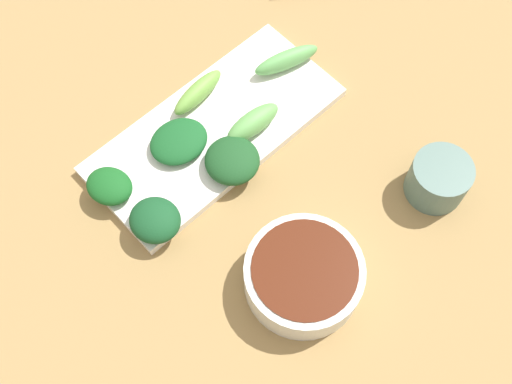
# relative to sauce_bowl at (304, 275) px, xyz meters

# --- Properties ---
(tabletop) EXTENTS (2.10, 2.10, 0.02)m
(tabletop) POSITION_rel_sauce_bowl_xyz_m (0.13, -0.03, -0.04)
(tabletop) COLOR #9C7A49
(tabletop) RESTS_ON ground
(sauce_bowl) EXTENTS (0.12, 0.12, 0.05)m
(sauce_bowl) POSITION_rel_sauce_bowl_xyz_m (0.00, 0.00, 0.00)
(sauce_bowl) COLOR silver
(sauce_bowl) RESTS_ON tabletop
(serving_plate) EXTENTS (0.14, 0.30, 0.01)m
(serving_plate) POSITION_rel_sauce_bowl_xyz_m (0.20, -0.05, -0.02)
(serving_plate) COLOR white
(serving_plate) RESTS_ON tabletop
(broccoli_stalk_0) EXTENTS (0.03, 0.07, 0.03)m
(broccoli_stalk_0) POSITION_rel_sauce_bowl_xyz_m (0.17, -0.09, 0.00)
(broccoli_stalk_0) COLOR #64A955
(broccoli_stalk_0) RESTS_ON serving_plate
(broccoli_stalk_1) EXTENTS (0.04, 0.09, 0.02)m
(broccoli_stalk_1) POSITION_rel_sauce_bowl_xyz_m (0.20, -0.18, -0.00)
(broccoli_stalk_1) COLOR #63AC5A
(broccoli_stalk_1) RESTS_ON serving_plate
(broccoli_leafy_2) EXTENTS (0.08, 0.08, 0.03)m
(broccoli_leafy_2) POSITION_rel_sauce_bowl_xyz_m (0.15, -0.04, 0.00)
(broccoli_leafy_2) COLOR #1B4B22
(broccoli_leafy_2) RESTS_ON serving_plate
(broccoli_leafy_3) EXTENTS (0.06, 0.06, 0.02)m
(broccoli_leafy_3) POSITION_rel_sauce_bowl_xyz_m (0.22, 0.08, -0.00)
(broccoli_leafy_3) COLOR #175920
(broccoli_leafy_3) RESTS_ON serving_plate
(broccoli_leafy_4) EXTENTS (0.07, 0.07, 0.02)m
(broccoli_leafy_4) POSITION_rel_sauce_bowl_xyz_m (0.21, -0.01, -0.00)
(broccoli_leafy_4) COLOR #175624
(broccoli_leafy_4) RESTS_ON serving_plate
(broccoli_stalk_5) EXTENTS (0.03, 0.08, 0.02)m
(broccoli_stalk_5) POSITION_rel_sauce_bowl_xyz_m (0.24, -0.07, -0.00)
(broccoli_stalk_5) COLOR #70A643
(broccoli_stalk_5) RESTS_ON serving_plate
(broccoli_leafy_6) EXTENTS (0.07, 0.07, 0.03)m
(broccoli_leafy_6) POSITION_rel_sauce_bowl_xyz_m (0.15, 0.07, 0.00)
(broccoli_leafy_6) COLOR #164B25
(broccoli_leafy_6) RESTS_ON serving_plate
(tea_cup) EXTENTS (0.07, 0.07, 0.05)m
(tea_cup) POSITION_rel_sauce_bowl_xyz_m (-0.02, -0.18, -0.00)
(tea_cup) COLOR #506E65
(tea_cup) RESTS_ON tabletop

